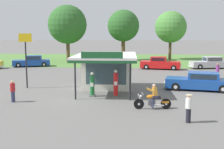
% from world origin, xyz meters
% --- Properties ---
extents(ground_plane, '(300.00, 300.00, 0.00)m').
position_xyz_m(ground_plane, '(0.00, 0.00, 0.00)').
color(ground_plane, slate).
extents(grass_verge_strip, '(120.00, 24.00, 0.01)m').
position_xyz_m(grass_verge_strip, '(0.00, 30.00, 0.00)').
color(grass_verge_strip, '#56843D').
rests_on(grass_verge_strip, ground).
extents(service_station_kiosk, '(4.77, 6.73, 3.42)m').
position_xyz_m(service_station_kiosk, '(1.75, 3.95, 1.73)').
color(service_station_kiosk, silver).
rests_on(service_station_kiosk, ground).
extents(gas_pump_nearside, '(0.44, 0.44, 1.83)m').
position_xyz_m(gas_pump_nearside, '(0.87, 0.90, 0.83)').
color(gas_pump_nearside, slate).
rests_on(gas_pump_nearside, ground).
extents(gas_pump_offside, '(0.44, 0.44, 2.04)m').
position_xyz_m(gas_pump_offside, '(2.63, 0.90, 0.94)').
color(gas_pump_offside, slate).
rests_on(gas_pump_offside, ground).
extents(motorcycle_with_rider, '(2.33, 0.70, 1.58)m').
position_xyz_m(motorcycle_with_rider, '(5.12, -2.38, 0.65)').
color(motorcycle_with_rider, black).
rests_on(motorcycle_with_rider, ground).
extents(featured_classic_sedan, '(5.75, 2.93, 1.48)m').
position_xyz_m(featured_classic_sedan, '(9.40, 3.80, 0.69)').
color(featured_classic_sedan, '#19479E').
rests_on(featured_classic_sedan, ground).
extents(parked_car_back_row_centre, '(5.42, 3.14, 1.53)m').
position_xyz_m(parked_car_back_row_centre, '(-9.93, 18.91, 0.69)').
color(parked_car_back_row_centre, '#19479E').
rests_on(parked_car_back_row_centre, ground).
extents(parked_car_back_row_far_left, '(5.72, 2.98, 1.53)m').
position_xyz_m(parked_car_back_row_far_left, '(0.36, 17.08, 0.70)').
color(parked_car_back_row_far_left, beige).
rests_on(parked_car_back_row_far_left, ground).
extents(parked_car_back_row_left, '(5.72, 2.63, 1.54)m').
position_xyz_m(parked_car_back_row_left, '(14.35, 18.36, 0.69)').
color(parked_car_back_row_left, '#B7B7BC').
rests_on(parked_car_back_row_left, ground).
extents(parked_car_second_row_spare, '(5.43, 2.72, 1.60)m').
position_xyz_m(parked_car_second_row_spare, '(7.54, 17.13, 0.72)').
color(parked_car_second_row_spare, red).
rests_on(parked_car_second_row_spare, ground).
extents(bystander_admiring_sedan, '(0.34, 0.34, 1.72)m').
position_xyz_m(bystander_admiring_sedan, '(12.30, 8.73, 0.91)').
color(bystander_admiring_sedan, brown).
rests_on(bystander_admiring_sedan, ground).
extents(bystander_leaning_by_kiosk, '(0.34, 0.34, 1.50)m').
position_xyz_m(bystander_leaning_by_kiosk, '(-4.30, -1.20, 0.78)').
color(bystander_leaning_by_kiosk, '#2D3351').
rests_on(bystander_leaning_by_kiosk, ground).
extents(bystander_standing_back_lot, '(0.34, 0.34, 1.52)m').
position_xyz_m(bystander_standing_back_lot, '(6.76, -5.01, 0.81)').
color(bystander_standing_back_lot, black).
rests_on(bystander_standing_back_lot, ground).
extents(tree_oak_left, '(5.43, 5.43, 8.34)m').
position_xyz_m(tree_oak_left, '(10.61, 30.51, 5.60)').
color(tree_oak_left, brown).
rests_on(tree_oak_left, ground).
extents(tree_oak_far_left, '(6.26, 6.26, 9.10)m').
position_xyz_m(tree_oak_far_left, '(-6.47, 26.47, 5.95)').
color(tree_oak_far_left, brown).
rests_on(tree_oak_far_left, ground).
extents(tree_oak_far_right, '(5.25, 5.25, 8.43)m').
position_xyz_m(tree_oak_far_right, '(2.40, 28.21, 5.69)').
color(tree_oak_far_right, brown).
rests_on(tree_oak_far_right, ground).
extents(roadside_pole_sign, '(1.10, 0.12, 4.63)m').
position_xyz_m(roadside_pole_sign, '(-5.11, 3.73, 3.17)').
color(roadside_pole_sign, black).
rests_on(roadside_pole_sign, ground).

